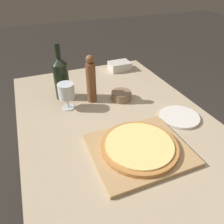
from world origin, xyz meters
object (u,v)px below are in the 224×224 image
object	(u,v)px
pizza	(139,146)
small_bowl	(121,96)
wine_glass	(66,92)
pepper_mill	(91,80)
wine_bottle	(61,77)

from	to	relation	value
pizza	small_bowl	distance (m)	0.43
pizza	wine_glass	bearing A→B (deg)	114.48
wine_glass	small_bowl	bearing A→B (deg)	-4.75
pepper_mill	wine_bottle	bearing A→B (deg)	144.46
pepper_mill	small_bowl	bearing A→B (deg)	-16.49
wine_bottle	pizza	bearing A→B (deg)	-70.52
wine_glass	pizza	bearing A→B (deg)	-65.52
pizza	small_bowl	xyz separation A→B (m)	(0.11, 0.42, -0.01)
wine_bottle	pepper_mill	size ratio (longest dim) A/B	1.17
pizza	small_bowl	world-z (taller)	small_bowl
wine_bottle	pepper_mill	bearing A→B (deg)	-35.54
wine_bottle	pepper_mill	world-z (taller)	wine_bottle
pizza	wine_bottle	xyz separation A→B (m)	(-0.20, 0.57, 0.10)
wine_glass	small_bowl	world-z (taller)	wine_glass
wine_glass	small_bowl	size ratio (longest dim) A/B	1.25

